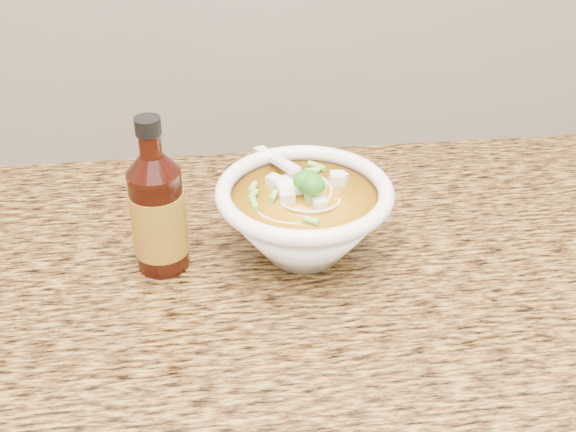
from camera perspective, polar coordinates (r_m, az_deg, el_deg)
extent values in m
cube|color=olive|center=(0.90, -0.50, -5.23)|extent=(4.00, 0.68, 0.04)
cylinder|color=white|center=(0.92, 1.24, -2.61)|extent=(0.09, 0.09, 0.01)
torus|color=white|center=(0.87, 1.31, 1.93)|extent=(0.22, 0.22, 0.02)
torus|color=beige|center=(0.89, 0.68, 2.02)|extent=(0.07, 0.07, 0.00)
torus|color=beige|center=(0.88, 1.30, 1.43)|extent=(0.15, 0.15, 0.00)
torus|color=beige|center=(0.88, 2.53, 1.61)|extent=(0.15, 0.15, 0.00)
torus|color=beige|center=(0.88, 1.20, 1.53)|extent=(0.08, 0.08, 0.00)
torus|color=beige|center=(0.88, 2.28, 1.41)|extent=(0.11, 0.11, 0.00)
torus|color=beige|center=(0.89, 0.06, 1.32)|extent=(0.08, 0.08, 0.00)
torus|color=beige|center=(0.87, 2.36, 0.56)|extent=(0.08, 0.08, 0.00)
torus|color=beige|center=(0.88, 0.76, 0.66)|extent=(0.13, 0.13, 0.00)
cube|color=silver|center=(0.89, 0.44, 2.70)|extent=(0.03, 0.03, 0.02)
cube|color=silver|center=(0.88, -1.81, 2.00)|extent=(0.02, 0.02, 0.02)
cube|color=silver|center=(0.84, 2.68, 0.45)|extent=(0.02, 0.02, 0.02)
cube|color=silver|center=(0.85, 1.81, 1.01)|extent=(0.02, 0.02, 0.01)
cube|color=silver|center=(0.87, 2.77, 1.71)|extent=(0.02, 0.02, 0.02)
cube|color=silver|center=(0.88, 0.13, 2.29)|extent=(0.02, 0.02, 0.02)
ellipsoid|color=#196014|center=(0.85, 1.80, 2.33)|extent=(0.04, 0.04, 0.04)
cylinder|color=#77C84C|center=(0.91, -0.48, 3.15)|extent=(0.01, 0.02, 0.01)
cylinder|color=#77C84C|center=(0.91, 1.94, 3.26)|extent=(0.01, 0.02, 0.01)
cylinder|color=#77C84C|center=(0.84, -0.35, 0.32)|extent=(0.02, 0.01, 0.01)
cylinder|color=#77C84C|center=(0.84, 3.32, 0.54)|extent=(0.01, 0.02, 0.01)
cylinder|color=#77C84C|center=(0.84, 1.95, 0.56)|extent=(0.02, 0.02, 0.01)
cylinder|color=#77C84C|center=(0.90, -0.52, 2.91)|extent=(0.02, 0.02, 0.01)
cylinder|color=#77C84C|center=(0.85, -2.76, 0.82)|extent=(0.02, 0.02, 0.01)
cylinder|color=#77C84C|center=(0.85, -0.18, 0.79)|extent=(0.01, 0.02, 0.01)
ellipsoid|color=white|center=(0.89, 0.59, 2.56)|extent=(0.05, 0.05, 0.02)
cube|color=white|center=(0.93, -0.95, 4.51)|extent=(0.05, 0.11, 0.03)
cylinder|color=#3A0F07|center=(0.87, -10.17, -0.30)|extent=(0.08, 0.08, 0.13)
cylinder|color=#3A0F07|center=(0.82, -10.85, 5.56)|extent=(0.03, 0.03, 0.03)
cylinder|color=black|center=(0.81, -11.03, 7.00)|extent=(0.04, 0.04, 0.02)
cylinder|color=red|center=(0.88, -10.15, -0.44)|extent=(0.08, 0.08, 0.08)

